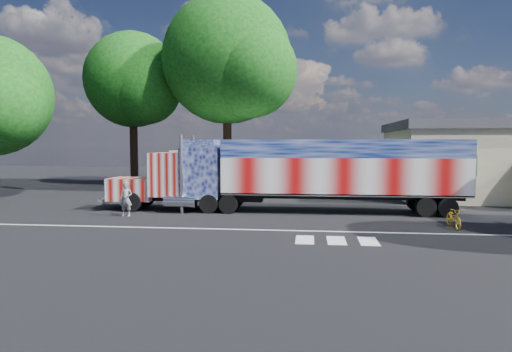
# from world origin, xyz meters

# --- Properties ---
(ground) EXTENTS (100.00, 100.00, 0.00)m
(ground) POSITION_xyz_m (0.00, 0.00, 0.00)
(ground) COLOR black
(lane_markings) EXTENTS (30.00, 2.67, 0.01)m
(lane_markings) POSITION_xyz_m (1.71, -3.77, 0.01)
(lane_markings) COLOR silver
(lane_markings) RESTS_ON ground
(semi_truck) EXTENTS (19.73, 3.12, 4.21)m
(semi_truck) POSITION_xyz_m (2.28, 2.55, 2.16)
(semi_truck) COLOR black
(semi_truck) RESTS_ON ground
(coach_bus) EXTENTS (11.02, 2.57, 3.21)m
(coach_bus) POSITION_xyz_m (-1.73, 11.29, 1.66)
(coach_bus) COLOR silver
(coach_bus) RESTS_ON ground
(woman) EXTENTS (0.64, 0.43, 1.75)m
(woman) POSITION_xyz_m (-6.35, -0.01, 0.87)
(woman) COLOR slate
(woman) RESTS_ON ground
(bicycle) EXTENTS (0.66, 1.73, 0.90)m
(bicycle) POSITION_xyz_m (9.27, -1.54, 0.45)
(bicycle) COLOR gold
(bicycle) RESTS_ON ground
(tree_n_mid) EXTENTS (11.09, 10.56, 15.90)m
(tree_n_mid) POSITION_xyz_m (-3.63, 15.05, 10.55)
(tree_n_mid) COLOR black
(tree_n_mid) RESTS_ON ground
(tree_nw_a) EXTENTS (8.90, 8.48, 13.67)m
(tree_nw_a) POSITION_xyz_m (-12.66, 17.41, 9.36)
(tree_nw_a) COLOR black
(tree_nw_a) RESTS_ON ground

